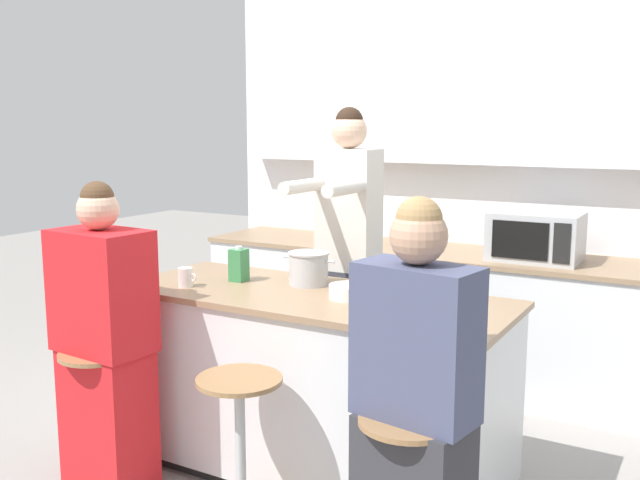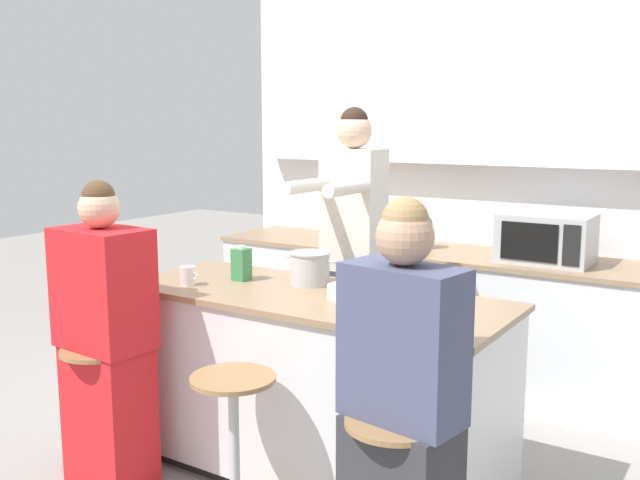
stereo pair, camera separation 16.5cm
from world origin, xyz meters
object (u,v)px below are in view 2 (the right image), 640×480
Objects in this scene: person_cooking at (352,268)px; person_wrapped_blanket at (106,345)px; cooking_pot at (310,268)px; banana_bunch at (413,290)px; microwave at (546,238)px; juice_carton at (241,264)px; bar_stool_leftmost at (103,413)px; person_seated_near at (401,421)px; fruit_bowl at (347,292)px; kitchen_island at (312,384)px; potted_plant at (420,231)px; coffee_cup_near at (188,276)px; bar_stool_center at (234,449)px.

person_cooking is 1.40m from person_wrapped_blanket.
banana_bunch is at bearing 6.30° from cooking_pot.
juice_carton is at bearing -127.65° from microwave.
bar_stool_leftmost is 0.99m from juice_carton.
person_wrapped_blanket is at bearing -113.57° from juice_carton.
person_cooking is 0.47m from cooking_pot.
person_cooking is 1.22× the size of person_seated_near.
kitchen_island is at bearing -178.15° from fruit_bowl.
kitchen_island is 3.57× the size of microwave.
person_cooking is 6.06× the size of cooking_pot.
potted_plant is (-0.03, 0.97, 0.08)m from person_cooking.
bar_stool_leftmost is 0.38× the size of person_cooking.
fruit_bowl is at bearing -3.94° from juice_carton.
person_seated_near is (1.55, 0.03, 0.31)m from bar_stool_leftmost.
potted_plant reaches higher than bar_stool_leftmost.
microwave reaches higher than bar_stool_leftmost.
kitchen_island is 0.79m from person_cooking.
banana_bunch is at bearing 35.65° from bar_stool_leftmost.
person_cooking is 1.23× the size of person_wrapped_blanket.
coffee_cup_near reaches higher than banana_bunch.
cooking_pot is (-0.11, 0.16, 0.54)m from kitchen_island.
person_wrapped_blanket is 0.52m from coffee_cup_near.
person_cooking is at bearing 67.24° from person_wrapped_blanket.
microwave is (0.68, 2.14, 0.67)m from bar_stool_center.
bar_stool_leftmost is 0.47× the size of person_wrapped_blanket.
kitchen_island is at bearing 42.85° from person_wrapped_blanket.
cooking_pot reaches higher than coffee_cup_near.
person_wrapped_blanket is 1.05m from cooking_pot.
person_wrapped_blanket is 13.94× the size of coffee_cup_near.
juice_carton reaches higher than fruit_bowl.
person_seated_near is (0.92, -1.23, -0.24)m from person_cooking.
juice_carton is (-0.90, -0.17, 0.06)m from banana_bunch.
microwave reaches higher than cooking_pot.
bar_stool_center is at bearing 5.21° from person_wrapped_blanket.
juice_carton reaches higher than kitchen_island.
fruit_bowl is 0.67m from juice_carton.
cooking_pot reaches higher than bar_stool_leftmost.
kitchen_island is 0.68m from banana_bunch.
coffee_cup_near reaches higher than bar_stool_leftmost.
person_seated_near reaches higher than juice_carton.
coffee_cup_near is (-0.62, -0.19, 0.50)m from kitchen_island.
person_seated_near is 1.49m from coffee_cup_near.
coffee_cup_near reaches higher than fruit_bowl.
juice_carton is at bearing -163.04° from cooking_pot.
fruit_bowl is at bearing -62.48° from person_cooking.
fruit_bowl is 1.62m from microwave.
coffee_cup_near is (-1.41, 0.42, 0.29)m from person_seated_near.
person_seated_near is 8.39× the size of banana_bunch.
coffee_cup_near is at bearing 71.86° from bar_stool_leftmost.
potted_plant reaches higher than bar_stool_center.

